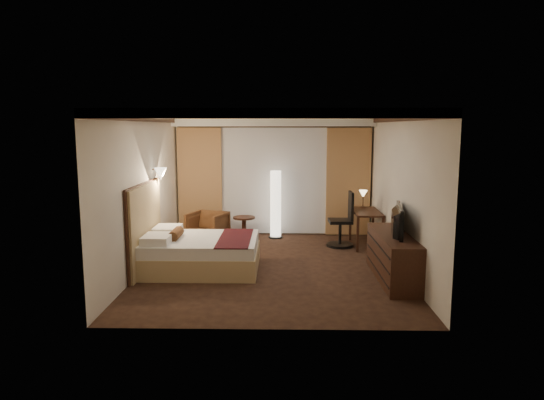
{
  "coord_description": "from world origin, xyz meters",
  "views": [
    {
      "loc": [
        0.18,
        -8.44,
        2.48
      ],
      "look_at": [
        0.0,
        0.4,
        1.15
      ],
      "focal_mm": 32.0,
      "sensor_mm": 36.0,
      "label": 1
    }
  ],
  "objects_px": {
    "armchair": "(207,226)",
    "bed": "(202,254)",
    "television": "(392,215)",
    "desk": "(366,228)",
    "office_chair": "(340,219)",
    "floor_lamp": "(276,204)",
    "side_table": "(244,229)",
    "dresser": "(393,257)"
  },
  "relations": [
    {
      "from": "desk",
      "to": "office_chair",
      "type": "relative_size",
      "value": 1.0
    },
    {
      "from": "office_chair",
      "to": "bed",
      "type": "bearing_deg",
      "value": -147.79
    },
    {
      "from": "armchair",
      "to": "floor_lamp",
      "type": "bearing_deg",
      "value": 41.53
    },
    {
      "from": "side_table",
      "to": "dresser",
      "type": "distance_m",
      "value": 3.81
    },
    {
      "from": "side_table",
      "to": "television",
      "type": "xyz_separation_m",
      "value": [
        2.62,
        -2.74,
        0.81
      ]
    },
    {
      "from": "side_table",
      "to": "desk",
      "type": "distance_m",
      "value": 2.64
    },
    {
      "from": "bed",
      "to": "floor_lamp",
      "type": "height_order",
      "value": "floor_lamp"
    },
    {
      "from": "side_table",
      "to": "bed",
      "type": "bearing_deg",
      "value": -104.16
    },
    {
      "from": "bed",
      "to": "floor_lamp",
      "type": "bearing_deg",
      "value": 63.39
    },
    {
      "from": "floor_lamp",
      "to": "dresser",
      "type": "bearing_deg",
      "value": -56.99
    },
    {
      "from": "bed",
      "to": "armchair",
      "type": "bearing_deg",
      "value": 95.87
    },
    {
      "from": "television",
      "to": "desk",
      "type": "bearing_deg",
      "value": 10.57
    },
    {
      "from": "floor_lamp",
      "to": "television",
      "type": "relative_size",
      "value": 1.39
    },
    {
      "from": "bed",
      "to": "side_table",
      "type": "relative_size",
      "value": 3.68
    },
    {
      "from": "side_table",
      "to": "desk",
      "type": "relative_size",
      "value": 0.46
    },
    {
      "from": "bed",
      "to": "desk",
      "type": "distance_m",
      "value": 3.64
    },
    {
      "from": "side_table",
      "to": "television",
      "type": "height_order",
      "value": "television"
    },
    {
      "from": "office_chair",
      "to": "television",
      "type": "relative_size",
      "value": 1.05
    },
    {
      "from": "side_table",
      "to": "dresser",
      "type": "height_order",
      "value": "dresser"
    },
    {
      "from": "armchair",
      "to": "dresser",
      "type": "height_order",
      "value": "dresser"
    },
    {
      "from": "bed",
      "to": "floor_lamp",
      "type": "distance_m",
      "value": 2.85
    },
    {
      "from": "side_table",
      "to": "floor_lamp",
      "type": "height_order",
      "value": "floor_lamp"
    },
    {
      "from": "side_table",
      "to": "office_chair",
      "type": "height_order",
      "value": "office_chair"
    },
    {
      "from": "side_table",
      "to": "television",
      "type": "distance_m",
      "value": 3.87
    },
    {
      "from": "television",
      "to": "side_table",
      "type": "bearing_deg",
      "value": 53.81
    },
    {
      "from": "office_chair",
      "to": "armchair",
      "type": "bearing_deg",
      "value": 174.45
    },
    {
      "from": "bed",
      "to": "dresser",
      "type": "relative_size",
      "value": 1.0
    },
    {
      "from": "armchair",
      "to": "dresser",
      "type": "bearing_deg",
      "value": -15.29
    },
    {
      "from": "dresser",
      "to": "television",
      "type": "relative_size",
      "value": 1.77
    },
    {
      "from": "floor_lamp",
      "to": "side_table",
      "type": "bearing_deg",
      "value": -158.53
    },
    {
      "from": "floor_lamp",
      "to": "desk",
      "type": "xyz_separation_m",
      "value": [
        1.91,
        -0.72,
        -0.39
      ]
    },
    {
      "from": "armchair",
      "to": "bed",
      "type": "bearing_deg",
      "value": -63.84
    },
    {
      "from": "floor_lamp",
      "to": "armchair",
      "type": "bearing_deg",
      "value": -158.76
    },
    {
      "from": "television",
      "to": "office_chair",
      "type": "bearing_deg",
      "value": 24.21
    },
    {
      "from": "armchair",
      "to": "office_chair",
      "type": "distance_m",
      "value": 2.84
    },
    {
      "from": "office_chair",
      "to": "dresser",
      "type": "bearing_deg",
      "value": -76.5
    },
    {
      "from": "side_table",
      "to": "desk",
      "type": "xyz_separation_m",
      "value": [
        2.6,
        -0.45,
        0.11
      ]
    },
    {
      "from": "floor_lamp",
      "to": "dresser",
      "type": "xyz_separation_m",
      "value": [
        1.96,
        -3.01,
        -0.39
      ]
    },
    {
      "from": "bed",
      "to": "office_chair",
      "type": "relative_size",
      "value": 1.68
    },
    {
      "from": "armchair",
      "to": "television",
      "type": "distance_m",
      "value": 4.23
    },
    {
      "from": "television",
      "to": "bed",
      "type": "bearing_deg",
      "value": 91.21
    },
    {
      "from": "desk",
      "to": "floor_lamp",
      "type": "bearing_deg",
      "value": 159.21
    }
  ]
}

